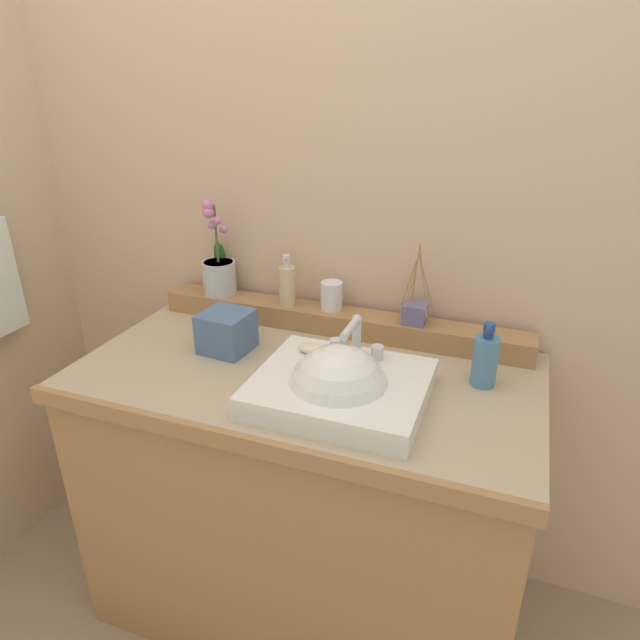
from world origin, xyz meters
The scene contains 12 objects.
floor centered at (0.00, 0.00, -0.05)m, with size 2.97×3.82×0.10m, color gray.
wall_back centered at (0.00, 0.43, 1.20)m, with size 2.97×0.20×2.41m, color beige.
vanity_cabinet centered at (0.00, 0.00, 0.42)m, with size 1.21×0.66×0.85m.
back_ledge centered at (0.00, 0.26, 0.88)m, with size 1.14×0.10×0.07m, color #A47648.
sink_basin centered at (0.13, -0.11, 0.87)m, with size 0.41×0.35×0.27m.
soap_bar centered at (0.02, -0.01, 0.92)m, with size 0.07×0.04×0.02m, color beige.
potted_plant centered at (-0.40, 0.27, 0.99)m, with size 0.11×0.11×0.30m.
soap_dispenser centered at (-0.16, 0.26, 0.98)m, with size 0.05×0.05×0.16m.
tumbler_cup centered at (-0.02, 0.27, 0.96)m, with size 0.07×0.07×0.09m, color white.
reed_diffuser centered at (0.23, 0.26, 0.95)m, with size 0.09×0.11×0.23m.
lotion_bottle centered at (0.45, 0.09, 0.92)m, with size 0.06×0.07×0.17m.
tissue_box centered at (-0.25, 0.03, 0.90)m, with size 0.13×0.13×0.11m, color #4A6A97.
Camera 1 is at (0.49, -1.20, 1.57)m, focal length 31.26 mm.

